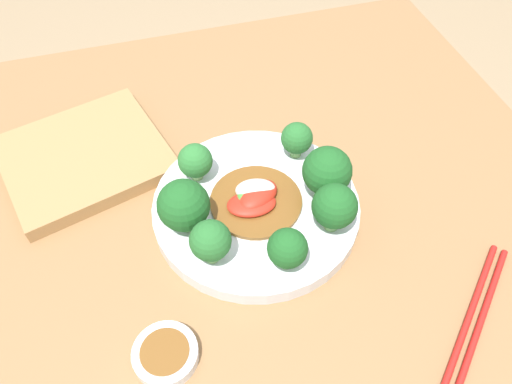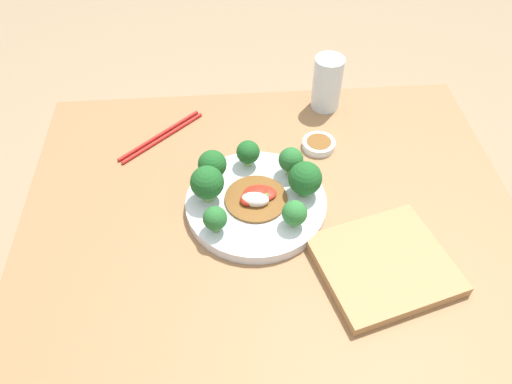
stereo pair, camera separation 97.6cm
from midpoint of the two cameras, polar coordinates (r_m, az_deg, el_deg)
name	(u,v)px [view 2 (the right image)]	position (r m, az deg, el deg)	size (l,w,h in m)	color
ground_plane	(266,383)	(1.31, -0.59, -39.22)	(8.00, 8.00, 0.00)	#9E8460
table	(268,321)	(0.95, -0.80, -37.91)	(0.89, 0.76, 0.72)	olive
plate	(256,203)	(0.59, -4.42, -31.59)	(0.25, 0.25, 0.02)	silver
broccoli_northwest	(295,213)	(0.54, 3.34, -36.66)	(0.04, 0.04, 0.05)	#89B76B
broccoli_west	(305,179)	(0.55, 5.64, -28.94)	(0.06, 0.06, 0.07)	#70A356
broccoli_east	(207,183)	(0.55, -14.78, -29.50)	(0.06, 0.06, 0.07)	#7AAD5B
broccoli_south	(248,152)	(0.58, -5.73, -21.87)	(0.04, 0.04, 0.05)	#89B76B
broccoli_southwest	(291,160)	(0.56, 2.77, -24.12)	(0.05, 0.05, 0.06)	#7AAD5B
broccoli_southeast	(212,165)	(0.57, -13.14, -24.92)	(0.05, 0.05, 0.06)	#70A356
broccoli_northeast	(215,219)	(0.55, -13.98, -37.11)	(0.04, 0.04, 0.05)	#70A356
stirfry_center	(256,197)	(0.57, -4.45, -31.34)	(0.11, 0.11, 0.02)	brown
drinking_glass	(327,83)	(0.68, 9.60, -4.83)	(0.06, 0.06, 0.12)	silver
chopsticks	(162,136)	(0.70, -20.21, -14.40)	(0.17, 0.15, 0.01)	red
sauce_dish	(319,144)	(0.65, 8.16, -17.28)	(0.07, 0.07, 0.02)	silver
cutting_board	(384,264)	(0.60, 22.19, -42.35)	(0.24, 0.23, 0.02)	#AD7F4C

